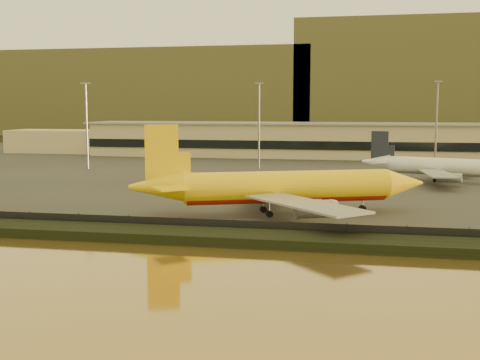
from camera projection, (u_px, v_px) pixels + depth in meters
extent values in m
plane|color=black|center=(238.00, 219.00, 99.35)|extent=(900.00, 900.00, 0.00)
cube|color=black|center=(214.00, 237.00, 82.71)|extent=(320.00, 7.00, 1.40)
cube|color=#2D2D2D|center=(297.00, 165.00, 191.80)|extent=(320.00, 220.00, 0.20)
cube|color=black|center=(220.00, 227.00, 86.54)|extent=(300.00, 0.05, 2.20)
cube|color=tan|center=(306.00, 141.00, 220.26)|extent=(160.00, 22.00, 12.00)
cube|color=black|center=(303.00, 145.00, 209.48)|extent=(160.00, 0.60, 3.00)
cube|color=gray|center=(306.00, 123.00, 219.50)|extent=(164.00, 24.00, 0.60)
cube|color=tan|center=(72.00, 141.00, 242.88)|extent=(50.00, 18.00, 9.00)
cylinder|color=slate|center=(87.00, 127.00, 177.65)|extent=(0.50, 0.50, 25.00)
cube|color=slate|center=(85.00, 83.00, 176.12)|extent=(2.20, 2.20, 0.40)
cylinder|color=slate|center=(259.00, 127.00, 177.63)|extent=(0.50, 0.50, 25.00)
cube|color=slate|center=(259.00, 83.00, 176.09)|extent=(2.20, 2.20, 0.40)
cylinder|color=slate|center=(436.00, 128.00, 165.92)|extent=(0.50, 0.50, 25.00)
cube|color=slate|center=(438.00, 82.00, 164.38)|extent=(2.20, 2.20, 0.40)
cube|color=brown|center=(147.00, 95.00, 454.27)|extent=(260.00, 160.00, 55.00)
cube|color=brown|center=(467.00, 83.00, 408.46)|extent=(220.00, 160.00, 70.00)
cylinder|color=yellow|center=(288.00, 186.00, 102.59)|extent=(35.04, 17.83, 5.15)
cylinder|color=#AC1A09|center=(288.00, 191.00, 102.70)|extent=(33.71, 16.42, 4.01)
cone|color=yellow|center=(404.00, 183.00, 106.31)|extent=(8.33, 7.33, 5.15)
cone|color=yellow|center=(156.00, 187.00, 98.66)|extent=(10.17, 8.05, 5.15)
cube|color=yellow|center=(162.00, 152.00, 98.15)|extent=(5.22, 2.38, 9.01)
cube|color=yellow|center=(166.00, 180.00, 103.99)|extent=(5.24, 5.18, 0.31)
cube|color=yellow|center=(170.00, 188.00, 93.93)|extent=(6.93, 6.92, 0.31)
cube|color=gray|center=(265.00, 181.00, 115.92)|extent=(7.13, 22.33, 0.31)
cylinder|color=gray|center=(281.00, 191.00, 113.26)|extent=(6.56, 4.81, 2.83)
cube|color=gray|center=(304.00, 204.00, 89.13)|extent=(20.35, 20.93, 0.31)
cylinder|color=gray|center=(314.00, 209.00, 93.00)|extent=(6.56, 4.81, 2.83)
cylinder|color=black|center=(362.00, 208.00, 105.49)|extent=(1.38, 1.25, 1.13)
cylinder|color=slate|center=(363.00, 205.00, 105.42)|extent=(0.20, 0.20, 2.32)
cylinder|color=black|center=(269.00, 214.00, 100.20)|extent=(1.38, 1.25, 1.13)
cylinder|color=slate|center=(269.00, 210.00, 100.13)|extent=(0.20, 0.20, 2.32)
cylinder|color=black|center=(263.00, 209.00, 104.73)|extent=(1.38, 1.25, 1.13)
cylinder|color=slate|center=(263.00, 206.00, 104.66)|extent=(0.20, 0.20, 2.32)
cylinder|color=silver|center=(449.00, 166.00, 146.98)|extent=(29.01, 12.38, 4.04)
cylinder|color=gray|center=(449.00, 169.00, 147.06)|extent=(27.98, 11.30, 3.15)
cone|color=silver|center=(376.00, 162.00, 155.52)|extent=(8.14, 5.99, 4.04)
cube|color=black|center=(380.00, 145.00, 154.60)|extent=(4.35, 1.61, 7.07)
cube|color=silver|center=(386.00, 160.00, 158.25)|extent=(5.51, 5.46, 0.24)
cube|color=silver|center=(378.00, 162.00, 151.19)|extent=(4.11, 3.91, 0.24)
cube|color=gray|center=(453.00, 165.00, 157.15)|extent=(15.85, 17.70, 0.24)
cylinder|color=gray|center=(460.00, 171.00, 153.95)|extent=(5.29, 3.55, 2.22)
cube|color=gray|center=(437.00, 173.00, 137.73)|extent=(7.22, 18.61, 0.24)
cylinder|color=gray|center=(448.00, 178.00, 139.30)|extent=(5.29, 3.55, 2.22)
cylinder|color=black|center=(435.00, 180.00, 147.23)|extent=(1.06, 0.94, 0.89)
cylinder|color=slate|center=(435.00, 178.00, 147.17)|extent=(0.21, 0.21, 1.82)
cylinder|color=black|center=(437.00, 179.00, 150.41)|extent=(1.06, 0.94, 0.89)
cylinder|color=slate|center=(438.00, 177.00, 150.35)|extent=(0.21, 0.21, 1.82)
cube|color=yellow|center=(294.00, 192.00, 123.62)|extent=(3.86, 2.05, 1.67)
cube|color=silver|center=(210.00, 188.00, 129.86)|extent=(3.74, 2.58, 1.54)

